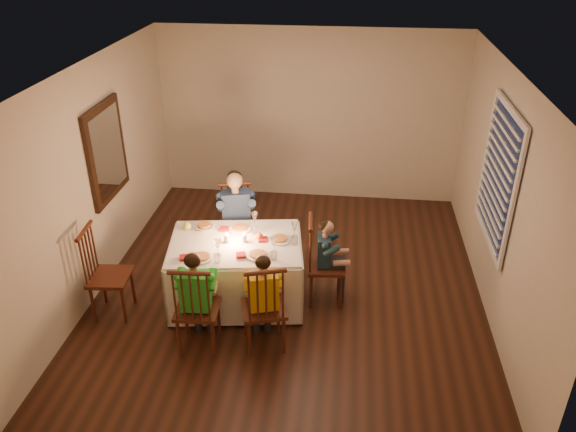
# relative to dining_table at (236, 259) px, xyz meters

# --- Properties ---
(ground) EXTENTS (5.00, 5.00, 0.00)m
(ground) POSITION_rel_dining_table_xyz_m (0.58, 0.36, -0.55)
(ground) COLOR black
(ground) RESTS_ON ground
(wall_left) EXTENTS (0.02, 5.00, 2.60)m
(wall_left) POSITION_rel_dining_table_xyz_m (-1.67, 0.36, 0.75)
(wall_left) COLOR beige
(wall_left) RESTS_ON ground
(wall_right) EXTENTS (0.02, 5.00, 2.60)m
(wall_right) POSITION_rel_dining_table_xyz_m (2.83, 0.36, 0.75)
(wall_right) COLOR beige
(wall_right) RESTS_ON ground
(wall_back) EXTENTS (4.50, 0.02, 2.60)m
(wall_back) POSITION_rel_dining_table_xyz_m (0.58, 2.86, 0.75)
(wall_back) COLOR beige
(wall_back) RESTS_ON ground
(ceiling) EXTENTS (5.00, 5.00, 0.00)m
(ceiling) POSITION_rel_dining_table_xyz_m (0.58, 0.36, 2.05)
(ceiling) COLOR white
(ceiling) RESTS_ON wall_back
(dining_table) EXTENTS (1.61, 1.26, 0.74)m
(dining_table) POSITION_rel_dining_table_xyz_m (0.00, 0.00, 0.00)
(dining_table) COLOR silver
(dining_table) RESTS_ON ground
(chair_adult) EXTENTS (0.51, 0.50, 1.04)m
(chair_adult) POSITION_rel_dining_table_xyz_m (-0.14, 0.77, -0.55)
(chair_adult) COLOR #3E1510
(chair_adult) RESTS_ON ground
(chair_near_left) EXTENTS (0.45, 0.43, 1.04)m
(chair_near_left) POSITION_rel_dining_table_xyz_m (-0.23, -0.83, -0.55)
(chair_near_left) COLOR #3E1510
(chair_near_left) RESTS_ON ground
(chair_near_right) EXTENTS (0.53, 0.52, 1.04)m
(chair_near_right) POSITION_rel_dining_table_xyz_m (0.43, -0.74, -0.55)
(chair_near_right) COLOR #3E1510
(chair_near_right) RESTS_ON ground
(chair_end) EXTENTS (0.44, 0.46, 1.04)m
(chair_end) POSITION_rel_dining_table_xyz_m (1.01, 0.12, -0.55)
(chair_end) COLOR #3E1510
(chair_end) RESTS_ON ground
(chair_extra) EXTENTS (0.45, 0.47, 1.07)m
(chair_extra) POSITION_rel_dining_table_xyz_m (-1.32, -0.40, -0.55)
(chair_extra) COLOR #3E1510
(chair_extra) RESTS_ON ground
(adult) EXTENTS (0.55, 0.52, 1.26)m
(adult) POSITION_rel_dining_table_xyz_m (-0.14, 0.77, -0.55)
(adult) COLOR navy
(adult) RESTS_ON ground
(child_green) EXTENTS (0.41, 0.38, 1.14)m
(child_green) POSITION_rel_dining_table_xyz_m (-0.23, -0.83, -0.55)
(child_green) COLOR green
(child_green) RESTS_ON ground
(child_yellow) EXTENTS (0.46, 0.44, 1.10)m
(child_yellow) POSITION_rel_dining_table_xyz_m (0.43, -0.74, -0.55)
(child_yellow) COLOR gold
(child_yellow) RESTS_ON ground
(child_teal) EXTENTS (0.33, 0.36, 1.03)m
(child_teal) POSITION_rel_dining_table_xyz_m (1.01, 0.12, -0.55)
(child_teal) COLOR #19323F
(child_teal) RESTS_ON ground
(setting_adult) EXTENTS (0.29, 0.29, 0.02)m
(setting_adult) POSITION_rel_dining_table_xyz_m (0.00, 0.28, 0.23)
(setting_adult) COLOR white
(setting_adult) RESTS_ON dining_table
(setting_green) EXTENTS (0.29, 0.29, 0.02)m
(setting_green) POSITION_rel_dining_table_xyz_m (-0.29, -0.37, 0.23)
(setting_green) COLOR white
(setting_green) RESTS_ON dining_table
(setting_yellow) EXTENTS (0.29, 0.29, 0.02)m
(setting_yellow) POSITION_rel_dining_table_xyz_m (0.30, -0.25, 0.23)
(setting_yellow) COLOR white
(setting_yellow) RESTS_ON dining_table
(setting_teal) EXTENTS (0.29, 0.29, 0.02)m
(setting_teal) POSITION_rel_dining_table_xyz_m (0.48, 0.10, 0.23)
(setting_teal) COLOR white
(setting_teal) RESTS_ON dining_table
(candle_left) EXTENTS (0.06, 0.06, 0.10)m
(candle_left) POSITION_rel_dining_table_xyz_m (-0.09, -0.01, 0.27)
(candle_left) COLOR white
(candle_left) RESTS_ON dining_table
(candle_right) EXTENTS (0.06, 0.06, 0.10)m
(candle_right) POSITION_rel_dining_table_xyz_m (0.10, 0.01, 0.27)
(candle_right) COLOR white
(candle_right) RESTS_ON dining_table
(squash) EXTENTS (0.09, 0.09, 0.09)m
(squash) POSITION_rel_dining_table_xyz_m (-0.60, 0.22, 0.26)
(squash) COLOR yellow
(squash) RESTS_ON dining_table
(orange_fruit) EXTENTS (0.08, 0.08, 0.08)m
(orange_fruit) POSITION_rel_dining_table_xyz_m (0.26, 0.09, 0.26)
(orange_fruit) COLOR #EC5913
(orange_fruit) RESTS_ON dining_table
(serving_bowl) EXTENTS (0.20, 0.20, 0.05)m
(serving_bowl) POSITION_rel_dining_table_xyz_m (-0.40, 0.25, 0.24)
(serving_bowl) COLOR white
(serving_bowl) RESTS_ON dining_table
(wall_mirror) EXTENTS (0.06, 0.95, 1.15)m
(wall_mirror) POSITION_rel_dining_table_xyz_m (-1.64, 0.66, 0.95)
(wall_mirror) COLOR black
(wall_mirror) RESTS_ON wall_left
(window_blinds) EXTENTS (0.07, 1.34, 1.54)m
(window_blinds) POSITION_rel_dining_table_xyz_m (2.79, 0.46, 0.95)
(window_blinds) COLOR #0D1734
(window_blinds) RESTS_ON wall_right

